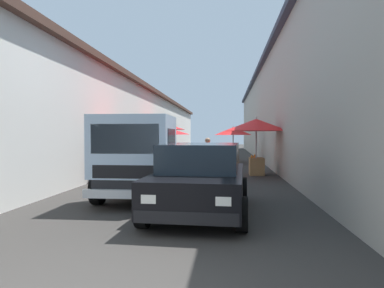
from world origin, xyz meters
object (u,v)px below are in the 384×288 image
(fruit_stall_mid_lane, at_px, (166,134))
(vendor_by_crates, at_px, (208,155))
(fruit_stall_far_left, at_px, (256,129))
(fruit_stall_far_right, at_px, (233,135))
(hatchback_car, at_px, (201,178))
(fruit_stall_near_right, at_px, (148,130))
(delivery_truck, at_px, (142,159))

(fruit_stall_mid_lane, distance_m, vendor_by_crates, 7.21)
(fruit_stall_far_left, relative_size, vendor_by_crates, 1.67)
(fruit_stall_far_left, bearing_deg, fruit_stall_far_right, 7.35)
(vendor_by_crates, bearing_deg, fruit_stall_mid_lane, 22.81)
(fruit_stall_mid_lane, xyz_separation_m, vendor_by_crates, (-6.61, -2.78, -0.83))
(fruit_stall_far_left, distance_m, fruit_stall_far_right, 6.42)
(fruit_stall_far_right, height_order, hatchback_car, fruit_stall_far_right)
(fruit_stall_near_right, distance_m, fruit_stall_far_right, 8.59)
(fruit_stall_near_right, bearing_deg, fruit_stall_mid_lane, 4.73)
(fruit_stall_far_right, xyz_separation_m, hatchback_car, (-13.19, 0.89, -0.91))
(fruit_stall_mid_lane, distance_m, delivery_truck, 11.21)
(fruit_stall_mid_lane, height_order, vendor_by_crates, fruit_stall_mid_lane)
(fruit_stall_near_right, bearing_deg, vendor_by_crates, -77.21)
(hatchback_car, distance_m, vendor_by_crates, 5.76)
(fruit_stall_far_left, height_order, vendor_by_crates, fruit_stall_far_left)
(fruit_stall_far_left, bearing_deg, fruit_stall_near_right, 111.01)
(fruit_stall_mid_lane, height_order, fruit_stall_far_right, fruit_stall_far_right)
(fruit_stall_mid_lane, relative_size, hatchback_car, 0.69)
(fruit_stall_near_right, relative_size, hatchback_car, 0.67)
(fruit_stall_near_right, height_order, fruit_stall_far_right, fruit_stall_near_right)
(fruit_stall_mid_lane, xyz_separation_m, delivery_truck, (-11.11, -1.36, -0.66))
(fruit_stall_far_left, distance_m, vendor_by_crates, 2.41)
(fruit_stall_far_right, distance_m, vendor_by_crates, 7.56)
(fruit_stall_far_right, relative_size, vendor_by_crates, 1.45)
(hatchback_car, bearing_deg, delivery_truck, 52.14)
(fruit_stall_far_right, bearing_deg, fruit_stall_mid_lane, 102.14)
(fruit_stall_mid_lane, bearing_deg, vendor_by_crates, -157.19)
(fruit_stall_far_left, relative_size, delivery_truck, 0.52)
(fruit_stall_far_right, xyz_separation_m, delivery_truck, (-11.94, 2.50, -0.61))
(fruit_stall_far_right, bearing_deg, fruit_stall_far_left, -172.65)
(fruit_stall_far_right, bearing_deg, vendor_by_crates, 171.70)
(delivery_truck, relative_size, vendor_by_crates, 3.21)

